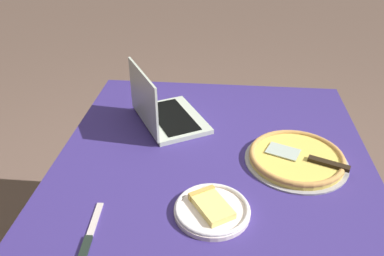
{
  "coord_description": "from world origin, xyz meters",
  "views": [
    {
      "loc": [
        -0.03,
        1.11,
        1.51
      ],
      "look_at": [
        0.08,
        0.0,
        0.83
      ],
      "focal_mm": 36.46,
      "sensor_mm": 36.0,
      "label": 1
    }
  ],
  "objects_px": {
    "table_knife": "(89,238)",
    "pizza_plate": "(212,209)",
    "dining_table": "(214,166)",
    "pizza_tray": "(297,158)",
    "laptop": "(163,112)"
  },
  "relations": [
    {
      "from": "laptop",
      "to": "table_knife",
      "type": "xyz_separation_m",
      "value": [
        0.1,
        0.6,
        -0.05
      ]
    },
    {
      "from": "dining_table",
      "to": "pizza_plate",
      "type": "bearing_deg",
      "value": 91.33
    },
    {
      "from": "pizza_tray",
      "to": "table_knife",
      "type": "relative_size",
      "value": 1.56
    },
    {
      "from": "laptop",
      "to": "table_knife",
      "type": "height_order",
      "value": "laptop"
    },
    {
      "from": "pizza_plate",
      "to": "laptop",
      "type": "bearing_deg",
      "value": -65.62
    },
    {
      "from": "laptop",
      "to": "pizza_plate",
      "type": "distance_m",
      "value": 0.52
    },
    {
      "from": "dining_table",
      "to": "pizza_tray",
      "type": "bearing_deg",
      "value": 172.25
    },
    {
      "from": "pizza_tray",
      "to": "table_knife",
      "type": "bearing_deg",
      "value": 34.13
    },
    {
      "from": "laptop",
      "to": "dining_table",
      "type": "bearing_deg",
      "value": 140.61
    },
    {
      "from": "dining_table",
      "to": "table_knife",
      "type": "distance_m",
      "value": 0.53
    },
    {
      "from": "table_knife",
      "to": "pizza_plate",
      "type": "bearing_deg",
      "value": -157.73
    },
    {
      "from": "pizza_plate",
      "to": "table_knife",
      "type": "bearing_deg",
      "value": 22.27
    },
    {
      "from": "laptop",
      "to": "table_knife",
      "type": "bearing_deg",
      "value": 80.63
    },
    {
      "from": "pizza_tray",
      "to": "table_knife",
      "type": "xyz_separation_m",
      "value": [
        0.58,
        0.39,
        -0.01
      ]
    },
    {
      "from": "laptop",
      "to": "pizza_tray",
      "type": "bearing_deg",
      "value": 156.69
    }
  ]
}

